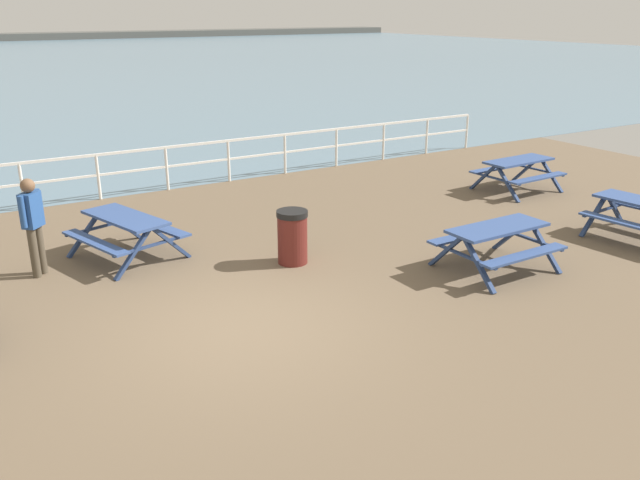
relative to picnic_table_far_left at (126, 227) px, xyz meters
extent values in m
cube|color=brown|center=(0.55, -3.58, -0.68)|extent=(30.00, 24.00, 0.20)
cube|color=white|center=(0.55, 4.17, 0.47)|extent=(23.00, 0.06, 0.06)
cube|color=white|center=(0.55, 4.17, -0.01)|extent=(23.00, 0.05, 0.05)
cylinder|color=white|center=(-1.09, 4.17, -0.06)|extent=(0.07, 0.07, 1.05)
cylinder|color=white|center=(0.55, 4.17, -0.06)|extent=(0.07, 0.07, 1.05)
cylinder|color=white|center=(2.19, 4.17, -0.06)|extent=(0.07, 0.07, 1.05)
cylinder|color=white|center=(3.84, 4.17, -0.06)|extent=(0.07, 0.07, 1.05)
cylinder|color=white|center=(5.48, 4.17, -0.06)|extent=(0.07, 0.07, 1.05)
cylinder|color=white|center=(7.12, 4.17, -0.06)|extent=(0.07, 0.07, 1.05)
cylinder|color=white|center=(8.77, 4.17, -0.06)|extent=(0.07, 0.07, 1.05)
cylinder|color=white|center=(10.41, 4.17, -0.06)|extent=(0.07, 0.07, 1.05)
cylinder|color=white|center=(12.05, 4.17, -0.06)|extent=(0.07, 0.07, 1.05)
cube|color=#334C84|center=(8.09, -4.27, -0.13)|extent=(0.44, 1.82, 0.04)
cube|color=navy|center=(8.26, -3.47, -0.21)|extent=(0.80, 0.16, 0.79)
cube|color=navy|center=(9.00, -3.39, -0.21)|extent=(0.80, 0.16, 0.79)
cube|color=navy|center=(8.63, -3.43, -0.16)|extent=(1.50, 0.21, 0.04)
cube|color=#334C84|center=(0.00, 0.00, 0.17)|extent=(1.17, 1.92, 0.05)
cube|color=#334C84|center=(-0.60, -0.17, -0.13)|extent=(0.75, 1.80, 0.04)
cube|color=#334C84|center=(0.60, 0.17, -0.13)|extent=(0.75, 1.80, 0.04)
cube|color=navy|center=(-0.58, 0.64, -0.21)|extent=(0.78, 0.30, 0.79)
cube|color=navy|center=(0.14, 0.85, -0.21)|extent=(0.78, 0.30, 0.79)
cube|color=navy|center=(-0.22, 0.75, -0.16)|extent=(1.46, 0.48, 0.04)
cube|color=navy|center=(-0.14, -0.85, -0.21)|extent=(0.78, 0.30, 0.79)
cube|color=navy|center=(0.58, -0.64, -0.21)|extent=(0.78, 0.30, 0.79)
cube|color=navy|center=(0.22, -0.75, -0.16)|extent=(1.46, 0.48, 0.04)
cube|color=#334C84|center=(5.18, -3.85, 0.17)|extent=(1.81, 0.72, 0.05)
cube|color=#334C84|center=(5.17, -3.23, -0.13)|extent=(1.80, 0.28, 0.04)
cube|color=#334C84|center=(5.19, -4.47, -0.13)|extent=(1.80, 0.28, 0.04)
cube|color=navy|center=(5.96, -3.46, -0.21)|extent=(0.09, 0.79, 0.79)
cube|color=navy|center=(5.97, -4.21, -0.21)|extent=(0.09, 0.79, 0.79)
cube|color=navy|center=(5.96, -3.84, -0.16)|extent=(0.08, 1.50, 0.04)
cube|color=navy|center=(4.40, -3.48, -0.21)|extent=(0.09, 0.79, 0.79)
cube|color=navy|center=(4.41, -4.23, -0.21)|extent=(0.09, 0.79, 0.79)
cube|color=navy|center=(4.40, -3.86, -0.16)|extent=(0.08, 1.50, 0.04)
cube|color=#334C84|center=(9.43, -0.39, 0.17)|extent=(1.83, 0.77, 0.05)
cube|color=#334C84|center=(9.41, 0.23, -0.13)|extent=(1.81, 0.33, 0.04)
cube|color=#334C84|center=(9.46, -1.01, -0.13)|extent=(1.81, 0.33, 0.04)
cube|color=navy|center=(10.20, 0.02, -0.21)|extent=(0.11, 0.80, 0.79)
cube|color=navy|center=(10.23, -0.73, -0.21)|extent=(0.11, 0.80, 0.79)
cube|color=navy|center=(10.21, -0.36, -0.16)|extent=(0.12, 1.50, 0.04)
cube|color=navy|center=(8.64, -0.05, -0.21)|extent=(0.11, 0.80, 0.79)
cube|color=navy|center=(8.67, -0.80, -0.21)|extent=(0.11, 0.80, 0.79)
cube|color=navy|center=(8.65, -0.42, -0.16)|extent=(0.12, 1.50, 0.04)
cylinder|color=#4C4233|center=(-1.44, 0.02, -0.16)|extent=(0.14, 0.14, 0.85)
cylinder|color=#4C4233|center=(-1.56, -0.11, -0.16)|extent=(0.14, 0.14, 0.85)
cube|color=#264C8C|center=(-1.50, -0.04, 0.56)|extent=(0.39, 0.40, 0.58)
cylinder|color=#264C8C|center=(-1.35, 0.12, 0.58)|extent=(0.09, 0.09, 0.52)
cylinder|color=#264C8C|center=(-1.65, -0.21, 0.58)|extent=(0.09, 0.09, 0.52)
sphere|color=brown|center=(-1.50, -0.04, 0.96)|extent=(0.23, 0.23, 0.23)
cylinder|color=#591E19|center=(2.39, -1.76, -0.16)|extent=(0.52, 0.52, 0.85)
cylinder|color=black|center=(2.39, -1.76, 0.32)|extent=(0.55, 0.55, 0.10)
camera|label=1|loc=(-2.90, -11.30, 3.66)|focal=37.28mm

